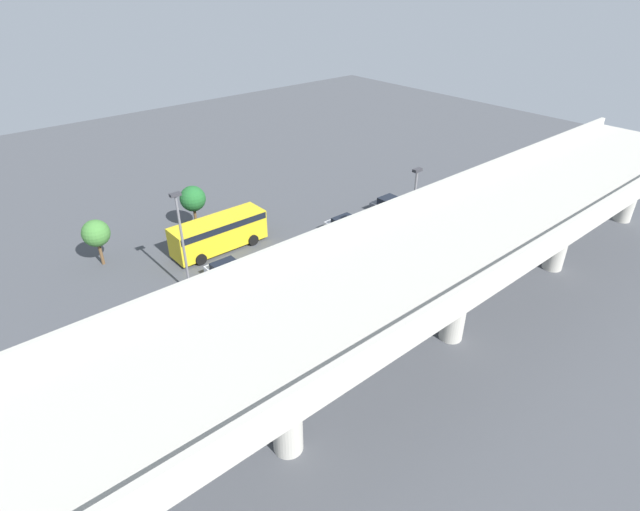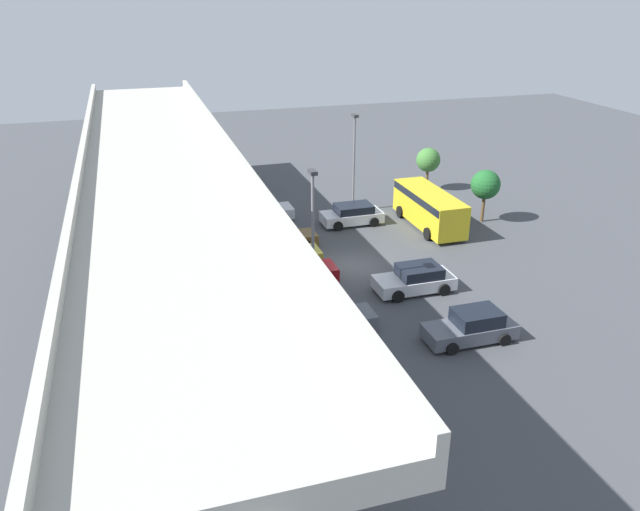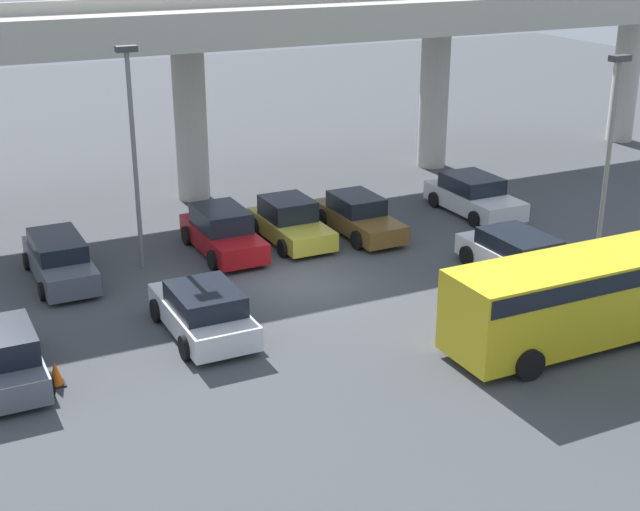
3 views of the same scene
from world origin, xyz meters
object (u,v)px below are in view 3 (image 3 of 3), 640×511
object	(u,v)px
parked_car_7	(474,196)
traffic_cone	(56,374)
parked_car_3	(222,232)
lamp_post_mid_lot	(133,142)
parked_car_2	(203,311)
lamp_post_near_aisle	(609,148)
parked_car_1	(59,259)
parked_car_4	(290,223)
parked_car_6	(516,254)
shuttle_bus	(572,295)
parked_car_0	(2,356)
parked_car_5	(358,216)

from	to	relation	value
parked_car_7	traffic_cone	distance (m)	20.00
parked_car_3	lamp_post_mid_lot	xyz separation A→B (m)	(-3.09, -0.13, 3.76)
parked_car_2	lamp_post_near_aisle	size ratio (longest dim) A/B	0.61
parked_car_1	parked_car_4	size ratio (longest dim) A/B	1.12
parked_car_6	lamp_post_mid_lot	world-z (taller)	lamp_post_mid_lot
parked_car_1	parked_car_3	world-z (taller)	parked_car_3
parked_car_7	lamp_post_near_aisle	distance (m)	8.23
parked_car_3	lamp_post_near_aisle	distance (m)	13.88
shuttle_bus	parked_car_7	bearing A→B (deg)	67.12
parked_car_0	parked_car_1	bearing A→B (deg)	-22.75
lamp_post_near_aisle	parked_car_3	bearing A→B (deg)	145.79
parked_car_4	parked_car_7	world-z (taller)	parked_car_4
parked_car_3	parked_car_4	distance (m)	2.75
parked_car_7	traffic_cone	world-z (taller)	parked_car_7
parked_car_6	lamp_post_mid_lot	distance (m)	13.64
lamp_post_near_aisle	traffic_cone	bearing A→B (deg)	179.94
parked_car_4	parked_car_2	bearing A→B (deg)	-42.10
parked_car_2	lamp_post_near_aisle	xyz separation A→B (m)	(14.02, -1.25, 3.68)
parked_car_5	lamp_post_mid_lot	world-z (taller)	lamp_post_mid_lot
parked_car_1	parked_car_3	xyz separation A→B (m)	(5.91, 0.01, 0.06)
lamp_post_mid_lot	traffic_cone	distance (m)	9.57
parked_car_3	parked_car_7	distance (m)	11.10
parked_car_2	shuttle_bus	distance (m)	10.68
parked_car_0	parked_car_6	distance (m)	17.05
parked_car_5	shuttle_bus	world-z (taller)	shuttle_bus
lamp_post_near_aisle	parked_car_1	bearing A→B (deg)	156.11
parked_car_4	shuttle_bus	distance (m)	12.18
lamp_post_mid_lot	traffic_cone	world-z (taller)	lamp_post_mid_lot
lamp_post_near_aisle	parked_car_2	bearing A→B (deg)	174.90
parked_car_1	lamp_post_mid_lot	bearing A→B (deg)	87.46
parked_car_4	parked_car_3	bearing A→B (deg)	-89.60
parked_car_7	lamp_post_near_aisle	world-z (taller)	lamp_post_near_aisle
parked_car_4	traffic_cone	bearing A→B (deg)	-53.69
parked_car_2	lamp_post_near_aisle	distance (m)	14.55
parked_car_3	lamp_post_near_aisle	size ratio (longest dim) A/B	0.63
parked_car_1	parked_car_6	world-z (taller)	parked_car_1
parked_car_5	parked_car_3	bearing A→B (deg)	-93.82
parked_car_4	shuttle_bus	bearing A→B (deg)	16.85
parked_car_4	parked_car_6	world-z (taller)	parked_car_4
lamp_post_near_aisle	shuttle_bus	bearing A→B (deg)	-139.65
lamp_post_mid_lot	traffic_cone	xyz separation A→B (m)	(-4.41, -7.38, -4.22)
parked_car_0	shuttle_bus	distance (m)	15.79
traffic_cone	lamp_post_mid_lot	bearing A→B (deg)	59.15
parked_car_1	lamp_post_near_aisle	xyz separation A→B (m)	(16.99, -7.52, 3.69)
parked_car_6	lamp_post_near_aisle	distance (m)	4.69
parked_car_3	parked_car_7	world-z (taller)	parked_car_3
parked_car_1	parked_car_6	size ratio (longest dim) A/B	1.10
parked_car_0	lamp_post_near_aisle	world-z (taller)	lamp_post_near_aisle
lamp_post_mid_lot	traffic_cone	size ratio (longest dim) A/B	11.03
parked_car_0	parked_car_7	world-z (taller)	parked_car_0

